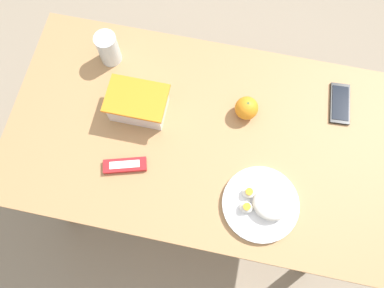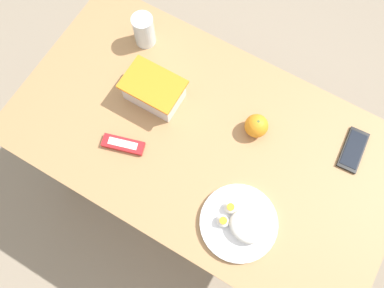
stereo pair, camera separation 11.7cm
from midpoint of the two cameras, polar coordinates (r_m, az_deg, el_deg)
name	(u,v)px [view 1 (the left image)]	position (r m, az deg, el deg)	size (l,w,h in m)	color
ground_plane	(198,184)	(1.92, -0.82, -6.33)	(10.00, 10.00, 0.00)	gray
table	(201,145)	(1.31, -1.19, -0.60)	(1.27, 0.70, 0.74)	#AD7F51
food_container	(138,104)	(1.22, -10.89, 5.55)	(0.19, 0.13, 0.09)	white
orange_fruit	(247,108)	(1.21, 5.61, 5.06)	(0.08, 0.08, 0.08)	orange
rice_plate	(263,204)	(1.14, 7.95, -9.48)	(0.23, 0.23, 0.07)	white
candy_bar	(125,165)	(1.20, -12.92, -3.62)	(0.14, 0.08, 0.02)	red
cell_phone	(340,103)	(1.32, 19.31, 5.48)	(0.07, 0.15, 0.01)	black
drinking_glass	(108,48)	(1.32, -15.18, 13.53)	(0.07, 0.07, 0.12)	silver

